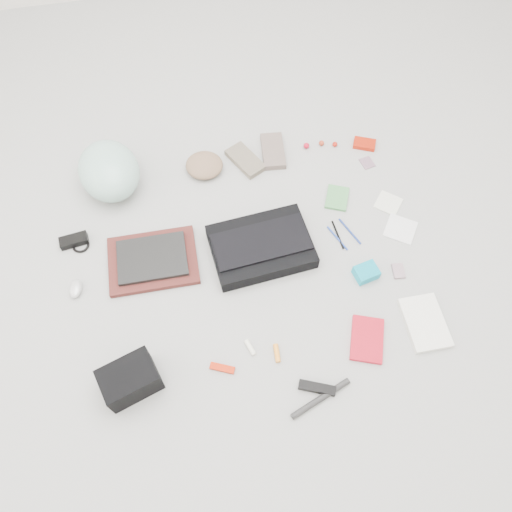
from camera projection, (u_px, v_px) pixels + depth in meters
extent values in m
plane|color=gray|center=(256.00, 262.00, 2.16)|extent=(4.00, 4.00, 0.00)
cube|color=black|center=(261.00, 247.00, 2.16)|extent=(0.45, 0.34, 0.07)
cube|color=black|center=(261.00, 242.00, 2.12)|extent=(0.42, 0.22, 0.01)
cube|color=#4E1D1A|center=(153.00, 261.00, 2.15)|extent=(0.39, 0.29, 0.03)
cube|color=black|center=(152.00, 258.00, 2.13)|extent=(0.30, 0.22, 0.02)
ellipsoid|color=#9ECDBF|center=(109.00, 171.00, 2.28)|extent=(0.34, 0.39, 0.20)
ellipsoid|color=#7E6149|center=(204.00, 165.00, 2.38)|extent=(0.23, 0.23, 0.06)
cube|color=#6C6151|center=(245.00, 160.00, 2.42)|extent=(0.18, 0.23, 0.03)
cube|color=#6F5D55|center=(273.00, 151.00, 2.45)|extent=(0.13, 0.22, 0.03)
cube|color=black|center=(74.00, 241.00, 2.20)|extent=(0.13, 0.07, 0.03)
torus|color=black|center=(81.00, 245.00, 2.20)|extent=(0.09, 0.09, 0.01)
ellipsoid|color=#B5B5B6|center=(76.00, 289.00, 2.08)|extent=(0.07, 0.09, 0.03)
cube|color=black|center=(130.00, 380.00, 1.85)|extent=(0.24, 0.20, 0.13)
cube|color=#B01900|center=(222.00, 368.00, 1.93)|extent=(0.10, 0.06, 0.02)
cylinder|color=silver|center=(250.00, 347.00, 1.97)|extent=(0.04, 0.07, 0.02)
cylinder|color=orange|center=(277.00, 353.00, 1.95)|extent=(0.03, 0.07, 0.02)
cube|color=black|center=(317.00, 388.00, 1.88)|extent=(0.14, 0.09, 0.03)
cylinder|color=black|center=(321.00, 398.00, 1.87)|extent=(0.25, 0.11, 0.02)
cube|color=red|center=(367.00, 339.00, 1.98)|extent=(0.18, 0.22, 0.02)
cube|color=silver|center=(425.00, 323.00, 2.01)|extent=(0.16, 0.24, 0.02)
cube|color=#448548|center=(337.00, 198.00, 2.32)|extent=(0.14, 0.16, 0.02)
cylinder|color=#1C399B|center=(337.00, 238.00, 2.22)|extent=(0.06, 0.14, 0.01)
cylinder|color=black|center=(338.00, 235.00, 2.23)|extent=(0.02, 0.15, 0.01)
cylinder|color=navy|center=(350.00, 231.00, 2.23)|extent=(0.06, 0.15, 0.01)
cube|color=#0593B3|center=(366.00, 272.00, 2.11)|extent=(0.11, 0.09, 0.05)
cube|color=gray|center=(398.00, 271.00, 2.13)|extent=(0.06, 0.08, 0.01)
cube|color=beige|center=(388.00, 203.00, 2.31)|extent=(0.15, 0.15, 0.01)
cube|color=silver|center=(400.00, 229.00, 2.24)|extent=(0.18, 0.18, 0.01)
sphere|color=#B70C23|center=(306.00, 146.00, 2.46)|extent=(0.04, 0.04, 0.03)
sphere|color=#A0331B|center=(321.00, 143.00, 2.48)|extent=(0.03, 0.03, 0.03)
sphere|color=#A8180C|center=(335.00, 144.00, 2.47)|extent=(0.03, 0.03, 0.03)
cube|color=#A81D0A|center=(364.00, 144.00, 2.48)|extent=(0.13, 0.11, 0.02)
cube|color=slate|center=(367.00, 163.00, 2.43)|extent=(0.07, 0.08, 0.00)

